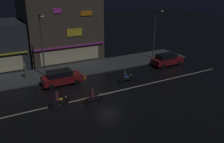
{
  "coord_description": "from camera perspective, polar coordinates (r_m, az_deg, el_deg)",
  "views": [
    {
      "loc": [
        -10.48,
        -19.78,
        10.45
      ],
      "look_at": [
        2.12,
        2.99,
        1.07
      ],
      "focal_mm": 38.51,
      "sensor_mm": 36.0,
      "label": 1
    }
  ],
  "objects": [
    {
      "name": "parked_car_trailing",
      "position": [
        27.05,
        -11.98,
        -1.37
      ],
      "size": [
        4.3,
        1.98,
        1.67
      ],
      "color": "maroon",
      "rests_on": "ground"
    },
    {
      "name": "motorcycle_lead",
      "position": [
        22.61,
        -4.48,
        -5.97
      ],
      "size": [
        1.9,
        0.6,
        1.52
      ],
      "rotation": [
        0.0,
        0.0,
        3.06
      ],
      "color": "black",
      "rests_on": "ground"
    },
    {
      "name": "sidewalk_far",
      "position": [
        31.71,
        -8.02,
        0.52
      ],
      "size": [
        33.12,
        5.13,
        0.14
      ],
      "primitive_type": "cube",
      "color": "#424447",
      "rests_on": "ground"
    },
    {
      "name": "ground_plane",
      "position": [
        24.71,
        -0.96,
        -5.2
      ],
      "size": [
        140.0,
        140.0,
        0.0
      ],
      "primitive_type": "plane",
      "color": "black"
    },
    {
      "name": "storefront_left_block",
      "position": [
        37.08,
        -12.34,
        9.99
      ],
      "size": [
        10.39,
        8.98,
        8.82
      ],
      "color": "#4C443A",
      "rests_on": "ground"
    },
    {
      "name": "parked_car_near_kerb",
      "position": [
        33.67,
        12.89,
        2.78
      ],
      "size": [
        4.3,
        1.98,
        1.67
      ],
      "rotation": [
        0.0,
        0.0,
        3.14
      ],
      "color": "maroon",
      "rests_on": "ground"
    },
    {
      "name": "streetlamp_west",
      "position": [
        28.59,
        -16.24,
        6.96
      ],
      "size": [
        0.44,
        1.64,
        7.37
      ],
      "color": "#47494C",
      "rests_on": "sidewalk_far"
    },
    {
      "name": "motorcycle_following",
      "position": [
        27.23,
        3.22,
        -1.34
      ],
      "size": [
        1.9,
        0.6,
        1.52
      ],
      "rotation": [
        0.0,
        0.0,
        0.07
      ],
      "color": "black",
      "rests_on": "ground"
    },
    {
      "name": "traffic_cone",
      "position": [
        28.6,
        -6.51,
        -1.15
      ],
      "size": [
        0.36,
        0.36,
        0.55
      ],
      "primitive_type": "cone",
      "color": "orange",
      "rests_on": "ground"
    },
    {
      "name": "lane_divider_stripe",
      "position": [
        24.7,
        -0.96,
        -5.19
      ],
      "size": [
        31.46,
        0.16,
        0.01
      ],
      "primitive_type": "cube",
      "color": "beige",
      "rests_on": "ground"
    },
    {
      "name": "pedestrian_on_sidewalk",
      "position": [
        29.91,
        -19.89,
        0.11
      ],
      "size": [
        0.33,
        0.33,
        1.76
      ],
      "rotation": [
        0.0,
        0.0,
        3.27
      ],
      "color": "#4C664C",
      "rests_on": "sidewalk_far"
    },
    {
      "name": "streetlamp_mid",
      "position": [
        35.65,
        10.27,
        9.66
      ],
      "size": [
        0.44,
        1.64,
        7.14
      ],
      "color": "#47494C",
      "rests_on": "sidewalk_far"
    },
    {
      "name": "motorcycle_opposite_lane",
      "position": [
        22.51,
        -12.69,
        -6.55
      ],
      "size": [
        1.9,
        0.6,
        1.52
      ],
      "rotation": [
        0.0,
        0.0,
        3.28
      ],
      "color": "black",
      "rests_on": "ground"
    }
  ]
}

